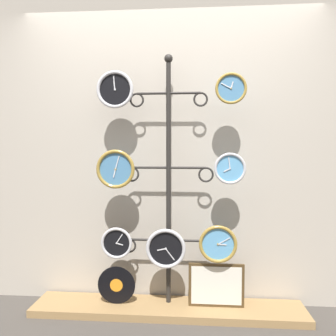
% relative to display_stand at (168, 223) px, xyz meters
% --- Properties ---
extents(shop_wall, '(4.40, 0.04, 2.80)m').
position_rel_display_stand_xyz_m(shop_wall, '(0.00, 0.16, 0.68)').
color(shop_wall, '#BCB2A3').
rests_on(shop_wall, ground_plane).
extents(low_shelf, '(2.20, 0.36, 0.06)m').
position_rel_display_stand_xyz_m(low_shelf, '(0.00, -0.06, -0.69)').
color(low_shelf, '#9E7A4C').
rests_on(low_shelf, ground_plane).
extents(display_stand, '(0.78, 0.39, 2.08)m').
position_rel_display_stand_xyz_m(display_stand, '(0.00, 0.00, 0.00)').
color(display_stand, '#282623').
rests_on(display_stand, ground_plane).
extents(clock_top_left, '(0.30, 0.04, 0.30)m').
position_rel_display_stand_xyz_m(clock_top_left, '(-0.42, -0.08, 1.07)').
color(clock_top_left, black).
extents(clock_top_right, '(0.24, 0.04, 0.24)m').
position_rel_display_stand_xyz_m(clock_top_right, '(0.48, -0.10, 1.06)').
color(clock_top_right, '#4C84B2').
extents(clock_middle_left, '(0.31, 0.04, 0.31)m').
position_rel_display_stand_xyz_m(clock_middle_left, '(-0.41, -0.11, 0.44)').
color(clock_middle_left, '#4C84B2').
extents(clock_middle_right, '(0.24, 0.04, 0.24)m').
position_rel_display_stand_xyz_m(clock_middle_right, '(0.48, -0.10, 0.45)').
color(clock_middle_right, '#60A8DB').
extents(clock_bottom_left, '(0.26, 0.04, 0.26)m').
position_rel_display_stand_xyz_m(clock_bottom_left, '(-0.41, -0.08, -0.16)').
color(clock_bottom_left, black).
extents(clock_bottom_center, '(0.32, 0.04, 0.32)m').
position_rel_display_stand_xyz_m(clock_bottom_center, '(-0.01, -0.12, -0.18)').
color(clock_bottom_center, black).
extents(clock_bottom_right, '(0.30, 0.04, 0.30)m').
position_rel_display_stand_xyz_m(clock_bottom_right, '(0.40, -0.11, -0.14)').
color(clock_bottom_right, '#60A8DB').
extents(vinyl_record, '(0.31, 0.01, 0.31)m').
position_rel_display_stand_xyz_m(vinyl_record, '(-0.42, -0.07, -0.51)').
color(vinyl_record, black).
rests_on(vinyl_record, low_shelf).
extents(picture_frame, '(0.44, 0.02, 0.35)m').
position_rel_display_stand_xyz_m(picture_frame, '(0.39, -0.05, -0.49)').
color(picture_frame, '#4C381E').
rests_on(picture_frame, low_shelf).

